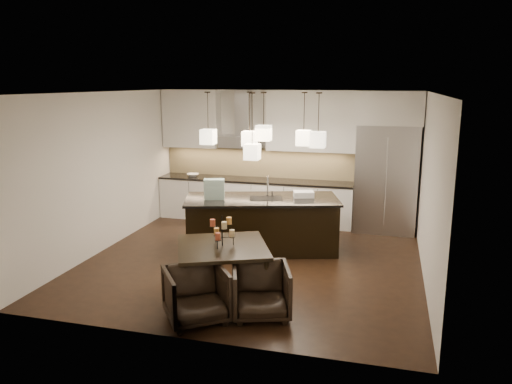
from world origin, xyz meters
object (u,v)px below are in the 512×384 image
(refrigerator, at_px, (386,179))
(dining_table, at_px, (223,270))
(island_body, at_px, (262,225))
(armchair_right, at_px, (261,291))
(armchair_left, at_px, (196,295))

(refrigerator, xyz_separation_m, dining_table, (-2.15, -3.82, -0.71))
(island_body, distance_m, armchair_right, 2.61)
(refrigerator, bearing_deg, dining_table, -119.32)
(refrigerator, bearing_deg, armchair_right, -108.69)
(island_body, bearing_deg, armchair_left, -108.93)
(armchair_right, bearing_deg, dining_table, 125.38)
(dining_table, height_order, armchair_right, dining_table)
(refrigerator, height_order, dining_table, refrigerator)
(armchair_left, relative_size, armchair_right, 1.02)
(armchair_left, bearing_deg, armchair_right, -11.98)
(refrigerator, relative_size, island_body, 0.83)
(refrigerator, height_order, armchair_left, refrigerator)
(armchair_right, bearing_deg, island_body, 85.42)
(dining_table, bearing_deg, armchair_right, -59.97)
(armchair_left, bearing_deg, dining_table, 49.44)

